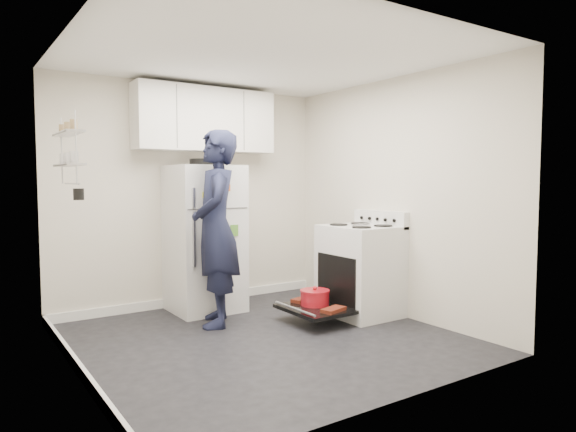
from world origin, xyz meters
TOP-DOWN VIEW (x-y plane):
  - room at (-0.03, 0.03)m, footprint 3.21×3.21m
  - electric_range at (1.26, 0.15)m, footprint 0.66×0.76m
  - open_oven_door at (0.70, 0.19)m, footprint 0.55×0.72m
  - refrigerator at (-0.01, 1.25)m, footprint 0.72×0.74m
  - upper_cabinets at (0.10, 1.43)m, footprint 1.60×0.33m
  - wall_shelf_rack at (-1.52, 0.49)m, footprint 0.14×0.60m
  - person at (-0.15, 0.66)m, footprint 0.71×0.83m

SIDE VIEW (x-z plane):
  - open_oven_door at x=0.70m, z-range 0.08..0.31m
  - electric_range at x=1.26m, z-range -0.08..1.02m
  - refrigerator at x=-0.01m, z-range -0.03..1.63m
  - person at x=-0.15m, z-range 0.00..1.92m
  - room at x=-0.03m, z-range -0.05..2.46m
  - wall_shelf_rack at x=-1.52m, z-range 1.37..1.98m
  - upper_cabinets at x=0.10m, z-range 1.75..2.45m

